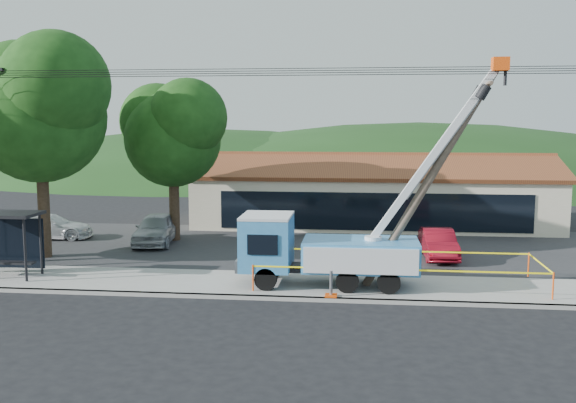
% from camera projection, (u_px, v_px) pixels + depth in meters
% --- Properties ---
extents(ground, '(120.00, 120.00, 0.00)m').
position_uv_depth(ground, '(266.00, 317.00, 22.07)').
color(ground, black).
rests_on(ground, ground).
extents(curb, '(60.00, 0.25, 0.15)m').
position_uv_depth(curb, '(274.00, 298.00, 24.13)').
color(curb, gray).
rests_on(curb, ground).
extents(sidewalk, '(60.00, 4.00, 0.15)m').
position_uv_depth(sidewalk, '(280.00, 285.00, 26.00)').
color(sidewalk, gray).
rests_on(sidewalk, ground).
extents(parking_lot, '(60.00, 12.00, 0.10)m').
position_uv_depth(parking_lot, '(299.00, 247.00, 33.89)').
color(parking_lot, '#28282B').
rests_on(parking_lot, ground).
extents(strip_mall, '(22.50, 8.53, 4.67)m').
position_uv_depth(strip_mall, '(372.00, 196.00, 41.09)').
color(strip_mall, beige).
rests_on(strip_mall, ground).
extents(tree_west_near, '(7.56, 6.72, 10.80)m').
position_uv_depth(tree_west_near, '(39.00, 103.00, 30.31)').
color(tree_west_near, '#332316').
rests_on(tree_west_near, ground).
extents(tree_lot, '(6.30, 5.60, 8.94)m').
position_uv_depth(tree_lot, '(173.00, 129.00, 34.86)').
color(tree_lot, '#332316').
rests_on(tree_lot, ground).
extents(hill_west, '(78.40, 56.00, 28.00)m').
position_uv_depth(hill_west, '(209.00, 175.00, 77.93)').
color(hill_west, '#183714').
rests_on(hill_west, ground).
extents(hill_center, '(89.60, 64.00, 32.00)m').
position_uv_depth(hill_center, '(418.00, 177.00, 75.19)').
color(hill_center, '#183714').
rests_on(hill_center, ground).
extents(utility_truck, '(10.21, 3.80, 8.90)m').
position_uv_depth(utility_truck, '(324.00, 247.00, 25.56)').
color(utility_truck, black).
rests_on(utility_truck, ground).
extents(leaning_pole, '(5.13, 1.88, 8.81)m').
position_uv_depth(leaning_pole, '(437.00, 167.00, 24.79)').
color(leaning_pole, '#4D3C32').
rests_on(leaning_pole, ground).
extents(bus_shelter, '(2.83, 1.74, 2.73)m').
position_uv_depth(bus_shelter, '(8.00, 229.00, 27.02)').
color(bus_shelter, black).
rests_on(bus_shelter, ground).
extents(caution_tape, '(11.26, 3.54, 1.02)m').
position_uv_depth(caution_tape, '(397.00, 265.00, 25.89)').
color(caution_tape, '#F94D0D').
rests_on(caution_tape, ground).
extents(car_silver, '(2.42, 4.96, 1.63)m').
position_uv_depth(car_silver, '(156.00, 245.00, 34.56)').
color(car_silver, '#9EA2A5').
rests_on(car_silver, ground).
extents(car_red, '(1.62, 4.25, 1.38)m').
position_uv_depth(car_red, '(438.00, 260.00, 31.06)').
color(car_red, maroon).
rests_on(car_red, ground).
extents(car_white, '(4.90, 2.47, 1.37)m').
position_uv_depth(car_white, '(50.00, 240.00, 36.06)').
color(car_white, silver).
rests_on(car_white, ground).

